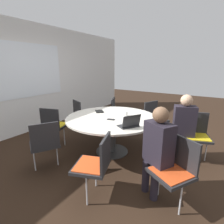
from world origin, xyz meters
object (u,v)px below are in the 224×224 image
(chair_1, at_px, (196,133))
(chair_2, at_px, (154,117))
(chair_7, at_px, (96,162))
(cell_phone, at_px, (111,119))
(chair_3, at_px, (118,111))
(chair_4, at_px, (82,114))
(chair_5, at_px, (54,123))
(person_1, at_px, (184,123))
(chair_0, at_px, (175,167))
(spiral_notebook, at_px, (99,111))
(chair_6, at_px, (45,142))
(coffee_cup, at_px, (126,114))
(person_0, at_px, (157,145))
(laptop, at_px, (130,124))

(chair_1, height_order, chair_2, same)
(chair_7, height_order, cell_phone, chair_7)
(chair_3, bearing_deg, chair_4, -64.84)
(chair_5, height_order, person_1, person_1)
(chair_0, distance_m, chair_2, 2.10)
(spiral_notebook, bearing_deg, person_1, -81.01)
(chair_5, height_order, chair_6, same)
(chair_0, bearing_deg, chair_1, -61.80)
(chair_7, xyz_separation_m, spiral_notebook, (1.33, 0.92, 0.23))
(chair_0, bearing_deg, person_1, -52.64)
(spiral_notebook, bearing_deg, chair_5, 129.76)
(coffee_cup, bearing_deg, chair_4, 80.59)
(chair_3, bearing_deg, chair_7, 2.00)
(chair_4, distance_m, coffee_cup, 1.39)
(chair_1, distance_m, person_1, 0.32)
(chair_1, xyz_separation_m, chair_5, (-1.03, 2.58, 0.00))
(spiral_notebook, xyz_separation_m, cell_phone, (-0.33, -0.51, -0.01))
(chair_3, xyz_separation_m, cell_phone, (-1.27, -0.60, 0.22))
(chair_4, relative_size, person_1, 0.71)
(chair_4, bearing_deg, spiral_notebook, 4.49)
(cell_phone, bearing_deg, chair_7, -157.38)
(chair_0, relative_size, chair_6, 1.00)
(chair_0, height_order, chair_5, same)
(chair_0, bearing_deg, chair_2, -33.51)
(chair_1, xyz_separation_m, chair_6, (-1.72, 1.98, 0.00))
(spiral_notebook, bearing_deg, coffee_cup, -87.01)
(chair_1, bearing_deg, spiral_notebook, -7.81)
(person_1, distance_m, coffee_cup, 1.07)
(chair_6, relative_size, coffee_cup, 9.22)
(chair_5, relative_size, chair_6, 1.00)
(chair_3, xyz_separation_m, chair_6, (-2.23, 0.03, 0.00))
(chair_1, bearing_deg, chair_0, 66.83)
(person_0, xyz_separation_m, laptop, (0.36, 0.58, 0.08))
(coffee_cup, relative_size, cell_phone, 0.60)
(chair_2, height_order, spiral_notebook, chair_2)
(coffee_cup, bearing_deg, chair_6, 150.67)
(chair_4, relative_size, coffee_cup, 9.22)
(spiral_notebook, height_order, cell_phone, spiral_notebook)
(chair_3, distance_m, person_0, 2.44)
(chair_1, bearing_deg, chair_5, 1.09)
(person_0, bearing_deg, spiral_notebook, 1.58)
(coffee_cup, bearing_deg, chair_5, 115.44)
(chair_2, bearing_deg, chair_6, 0.20)
(chair_6, xyz_separation_m, coffee_cup, (1.32, -0.74, 0.26))
(cell_phone, bearing_deg, chair_6, 146.65)
(chair_0, bearing_deg, spiral_notebook, 3.74)
(chair_7, distance_m, spiral_notebook, 1.63)
(chair_6, xyz_separation_m, spiral_notebook, (1.29, -0.13, 0.23))
(chair_2, bearing_deg, chair_4, -41.68)
(laptop, bearing_deg, coffee_cup, -115.79)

